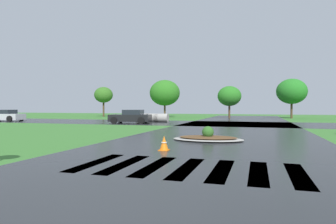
# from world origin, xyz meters

# --- Properties ---
(asphalt_roadway) EXTENTS (9.96, 80.00, 0.01)m
(asphalt_roadway) POSITION_xyz_m (0.00, 10.00, 0.00)
(asphalt_roadway) COLOR #232628
(asphalt_roadway) RESTS_ON ground
(asphalt_cross_road) EXTENTS (90.00, 8.96, 0.01)m
(asphalt_cross_road) POSITION_xyz_m (0.00, 24.61, 0.00)
(asphalt_cross_road) COLOR #232628
(asphalt_cross_road) RESTS_ON ground
(crosswalk_stripes) EXTENTS (5.85, 2.85, 0.01)m
(crosswalk_stripes) POSITION_xyz_m (0.00, 4.05, 0.00)
(crosswalk_stripes) COLOR white
(crosswalk_stripes) RESTS_ON ground
(median_island) EXTENTS (3.38, 2.11, 0.68)m
(median_island) POSITION_xyz_m (-0.50, 10.55, 0.13)
(median_island) COLOR #9E9B93
(median_island) RESTS_ON ground
(car_dark_suv) EXTENTS (4.13, 2.59, 1.31)m
(car_dark_suv) POSITION_xyz_m (-10.03, 22.87, 0.61)
(car_dark_suv) COLOR black
(car_dark_suv) RESTS_ON ground
(car_white_sedan) EXTENTS (4.39, 2.43, 1.27)m
(car_white_sedan) POSITION_xyz_m (-24.88, 22.23, 0.59)
(car_white_sedan) COLOR #B7B7BF
(car_white_sedan) RESTS_ON ground
(drainage_pipe_stack) EXTENTS (3.45, 0.94, 0.88)m
(drainage_pipe_stack) POSITION_xyz_m (-8.83, 25.66, 0.44)
(drainage_pipe_stack) COLOR #9E9B93
(drainage_pipe_stack) RESTS_ON ground
(traffic_cone) EXTENTS (0.36, 0.36, 0.54)m
(traffic_cone) POSITION_xyz_m (-1.52, 6.83, 0.26)
(traffic_cone) COLOR orange
(traffic_cone) RESTS_ON ground
(background_treeline) EXTENTS (42.66, 7.26, 6.07)m
(background_treeline) POSITION_xyz_m (0.38, 38.81, 3.74)
(background_treeline) COLOR #4C3823
(background_treeline) RESTS_ON ground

